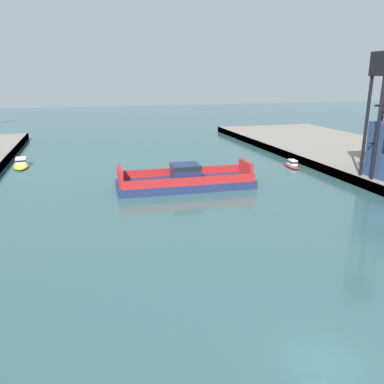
% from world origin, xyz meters
% --- Properties ---
extents(ground_plane, '(400.00, 400.00, 0.00)m').
position_xyz_m(ground_plane, '(0.00, 0.00, 0.00)').
color(ground_plane, '#335B5B').
extents(chain_ferry, '(18.60, 6.36, 3.32)m').
position_xyz_m(chain_ferry, '(1.49, 35.51, 1.04)').
color(chain_ferry, navy).
rests_on(chain_ferry, ground).
extents(moored_boat_near_left, '(2.07, 5.34, 1.33)m').
position_xyz_m(moored_boat_near_left, '(22.00, 43.45, 0.50)').
color(moored_boat_near_left, red).
rests_on(moored_boat_near_left, ground).
extents(moored_boat_far_left, '(3.07, 8.18, 1.36)m').
position_xyz_m(moored_boat_far_left, '(-22.15, 56.48, 0.51)').
color(moored_boat_far_left, yellow).
rests_on(moored_boat_far_left, ground).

